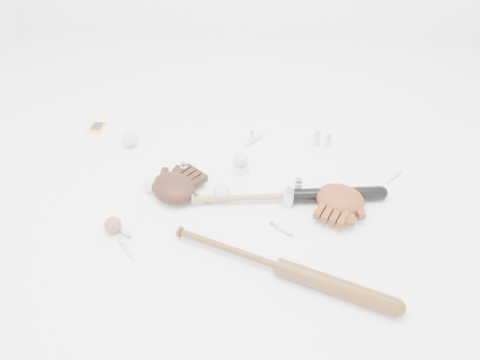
# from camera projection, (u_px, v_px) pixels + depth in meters

# --- Properties ---
(bat_dark) EXTENTS (0.83, 0.15, 0.06)m
(bat_dark) POSITION_uv_depth(u_px,v_px,m) (287.00, 196.00, 1.92)
(bat_dark) COLOR black
(bat_dark) RESTS_ON ground
(bat_wood) EXTENTS (0.83, 0.36, 0.06)m
(bat_wood) POSITION_uv_depth(u_px,v_px,m) (280.00, 267.00, 1.65)
(bat_wood) COLOR brown
(bat_wood) RESTS_ON ground
(glove_dark) EXTENTS (0.34, 0.34, 0.09)m
(glove_dark) POSITION_uv_depth(u_px,v_px,m) (173.00, 188.00, 1.94)
(glove_dark) COLOR #341B0E
(glove_dark) RESTS_ON ground
(glove_tan) EXTENTS (0.32, 0.32, 0.09)m
(glove_tan) POSITION_uv_depth(u_px,v_px,m) (340.00, 199.00, 1.88)
(glove_tan) COLOR brown
(glove_tan) RESTS_ON ground
(trading_card) EXTENTS (0.08, 0.10, 0.01)m
(trading_card) POSITION_uv_depth(u_px,v_px,m) (97.00, 128.00, 2.32)
(trading_card) COLOR gold
(trading_card) RESTS_ON ground
(pedestal) EXTENTS (0.08, 0.08, 0.03)m
(pedestal) POSITION_uv_depth(u_px,v_px,m) (241.00, 168.00, 2.07)
(pedestal) COLOR white
(pedestal) RESTS_ON ground
(baseball_on_pedestal) EXTENTS (0.06, 0.06, 0.06)m
(baseball_on_pedestal) POSITION_uv_depth(u_px,v_px,m) (241.00, 159.00, 2.04)
(baseball_on_pedestal) COLOR beige
(baseball_on_pedestal) RESTS_ON pedestal
(baseball_left) EXTENTS (0.07, 0.07, 0.07)m
(baseball_left) POSITION_uv_depth(u_px,v_px,m) (152.00, 184.00, 1.96)
(baseball_left) COLOR beige
(baseball_left) RESTS_ON ground
(baseball_upper) EXTENTS (0.08, 0.08, 0.08)m
(baseball_upper) POSITION_uv_depth(u_px,v_px,m) (130.00, 139.00, 2.19)
(baseball_upper) COLOR beige
(baseball_upper) RESTS_ON ground
(baseball_mid) EXTENTS (0.07, 0.07, 0.07)m
(baseball_mid) POSITION_uv_depth(u_px,v_px,m) (222.00, 193.00, 1.92)
(baseball_mid) COLOR beige
(baseball_mid) RESTS_ON ground
(baseball_aged) EXTENTS (0.07, 0.07, 0.07)m
(baseball_aged) POSITION_uv_depth(u_px,v_px,m) (113.00, 225.00, 1.79)
(baseball_aged) COLOR olive
(baseball_aged) RESTS_ON ground
(syringe_0) EXTENTS (0.13, 0.11, 0.02)m
(syringe_0) POSITION_uv_depth(u_px,v_px,m) (123.00, 231.00, 1.80)
(syringe_0) COLOR #ADBCC6
(syringe_0) RESTS_ON ground
(syringe_1) EXTENTS (0.15, 0.13, 0.02)m
(syringe_1) POSITION_uv_depth(u_px,v_px,m) (197.00, 194.00, 1.96)
(syringe_1) COLOR #ADBCC6
(syringe_1) RESTS_ON ground
(syringe_2) EXTENTS (0.12, 0.14, 0.02)m
(syringe_2) POSITION_uv_depth(u_px,v_px,m) (255.00, 139.00, 2.24)
(syringe_2) COLOR #ADBCC6
(syringe_2) RESTS_ON ground
(syringe_3) EXTENTS (0.12, 0.10, 0.02)m
(syringe_3) POSITION_uv_depth(u_px,v_px,m) (283.00, 230.00, 1.81)
(syringe_3) COLOR #ADBCC6
(syringe_3) RESTS_ON ground
(syringe_4) EXTENTS (0.11, 0.11, 0.02)m
(syringe_4) POSITION_uv_depth(u_px,v_px,m) (393.00, 177.00, 2.04)
(syringe_4) COLOR #ADBCC6
(syringe_4) RESTS_ON ground
(syringe_5) EXTENTS (0.11, 0.12, 0.02)m
(syringe_5) POSITION_uv_depth(u_px,v_px,m) (126.00, 249.00, 1.74)
(syringe_5) COLOR #ADBCC6
(syringe_5) RESTS_ON ground
(vial_0) EXTENTS (0.03, 0.03, 0.07)m
(vial_0) POSITION_uv_depth(u_px,v_px,m) (328.00, 140.00, 2.19)
(vial_0) COLOR silver
(vial_0) RESTS_ON ground
(vial_1) EXTENTS (0.02, 0.02, 0.06)m
(vial_1) POSITION_uv_depth(u_px,v_px,m) (252.00, 136.00, 2.23)
(vial_1) COLOR silver
(vial_1) RESTS_ON ground
(vial_2) EXTENTS (0.03, 0.03, 0.08)m
(vial_2) POSITION_uv_depth(u_px,v_px,m) (298.00, 187.00, 1.94)
(vial_2) COLOR silver
(vial_2) RESTS_ON ground
(vial_3) EXTENTS (0.04, 0.04, 0.09)m
(vial_3) POSITION_uv_depth(u_px,v_px,m) (288.00, 197.00, 1.89)
(vial_3) COLOR silver
(vial_3) RESTS_ON ground
(vial_4) EXTENTS (0.03, 0.03, 0.08)m
(vial_4) POSITION_uv_depth(u_px,v_px,m) (184.00, 170.00, 2.03)
(vial_4) COLOR silver
(vial_4) RESTS_ON ground
(vial_5) EXTENTS (0.03, 0.03, 0.07)m
(vial_5) POSITION_uv_depth(u_px,v_px,m) (317.00, 138.00, 2.20)
(vial_5) COLOR silver
(vial_5) RESTS_ON ground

